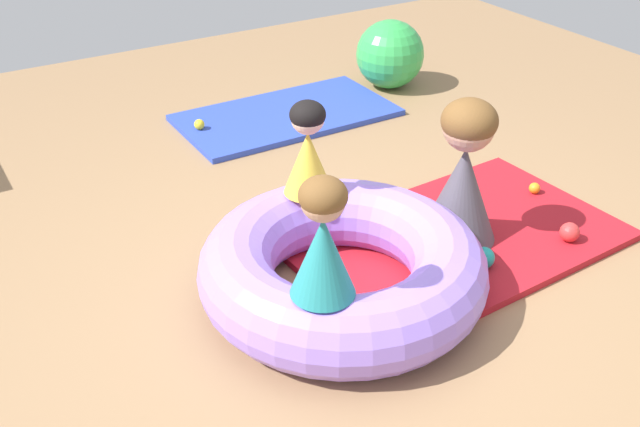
# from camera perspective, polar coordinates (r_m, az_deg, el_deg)

# --- Properties ---
(ground_plane) EXTENTS (8.00, 8.00, 0.00)m
(ground_plane) POSITION_cam_1_polar(r_m,az_deg,el_deg) (3.52, 2.95, -6.40)
(ground_plane) COLOR #93704C
(gym_mat_far_left) EXTENTS (1.51, 0.81, 0.04)m
(gym_mat_far_left) POSITION_cam_1_polar(r_m,az_deg,el_deg) (5.33, -2.59, 7.57)
(gym_mat_far_left) COLOR #2D47B7
(gym_mat_far_left) RESTS_ON ground
(gym_mat_center_rear) EXTENTS (1.74, 1.14, 0.04)m
(gym_mat_center_rear) POSITION_cam_1_polar(r_m,az_deg,el_deg) (3.95, 10.42, -1.95)
(gym_mat_center_rear) COLOR #B21923
(gym_mat_center_rear) RESTS_ON ground
(inflatable_cushion) EXTENTS (1.33, 1.33, 0.35)m
(inflatable_cushion) POSITION_cam_1_polar(r_m,az_deg,el_deg) (3.41, 1.74, -4.15)
(inflatable_cushion) COLOR #9975EA
(inflatable_cushion) RESTS_ON ground
(child_in_yellow) EXTENTS (0.26, 0.26, 0.48)m
(child_in_yellow) POSITION_cam_1_polar(r_m,az_deg,el_deg) (3.55, -1.00, 4.96)
(child_in_yellow) COLOR yellow
(child_in_yellow) RESTS_ON inflatable_cushion
(child_in_teal) EXTENTS (0.37, 0.37, 0.52)m
(child_in_teal) POSITION_cam_1_polar(r_m,az_deg,el_deg) (2.82, 0.23, -2.01)
(child_in_teal) COLOR teal
(child_in_teal) RESTS_ON inflatable_cushion
(adult_seated) EXTENTS (0.51, 0.51, 0.76)m
(adult_seated) POSITION_cam_1_polar(r_m,az_deg,el_deg) (3.76, 10.97, 3.05)
(adult_seated) COLOR #4C4751
(adult_seated) RESTS_ON gym_mat_center_rear
(play_ball_orange) EXTENTS (0.06, 0.06, 0.06)m
(play_ball_orange) POSITION_cam_1_polar(r_m,az_deg,el_deg) (4.43, 16.15, 1.89)
(play_ball_orange) COLOR orange
(play_ball_orange) RESTS_ON gym_mat_center_rear
(play_ball_teal) EXTENTS (0.11, 0.11, 0.11)m
(play_ball_teal) POSITION_cam_1_polar(r_m,az_deg,el_deg) (3.70, 12.47, -3.33)
(play_ball_teal) COLOR teal
(play_ball_teal) RESTS_ON gym_mat_center_rear
(play_ball_red) EXTENTS (0.10, 0.10, 0.10)m
(play_ball_red) POSITION_cam_1_polar(r_m,az_deg,el_deg) (4.02, 18.62, -1.37)
(play_ball_red) COLOR red
(play_ball_red) RESTS_ON gym_mat_center_rear
(play_ball_pink) EXTENTS (0.07, 0.07, 0.07)m
(play_ball_pink) POSITION_cam_1_polar(r_m,az_deg,el_deg) (4.42, 10.77, 2.61)
(play_ball_pink) COLOR pink
(play_ball_pink) RESTS_ON gym_mat_center_rear
(play_ball_green) EXTENTS (0.10, 0.10, 0.10)m
(play_ball_green) POSITION_cam_1_polar(r_m,az_deg,el_deg) (3.94, 4.54, -0.37)
(play_ball_green) COLOR green
(play_ball_green) RESTS_ON gym_mat_center_rear
(play_ball_yellow) EXTENTS (0.07, 0.07, 0.07)m
(play_ball_yellow) POSITION_cam_1_polar(r_m,az_deg,el_deg) (5.10, -9.25, 6.77)
(play_ball_yellow) COLOR yellow
(play_ball_yellow) RESTS_ON gym_mat_far_left
(exercise_ball_large) EXTENTS (0.52, 0.52, 0.52)m
(exercise_ball_large) POSITION_cam_1_polar(r_m,az_deg,el_deg) (5.82, 5.40, 12.08)
(exercise_ball_large) COLOR green
(exercise_ball_large) RESTS_ON ground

